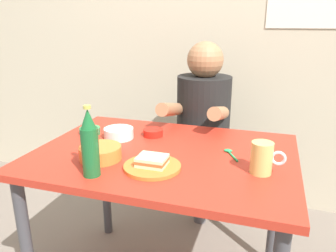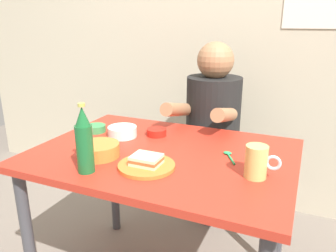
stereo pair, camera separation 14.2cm
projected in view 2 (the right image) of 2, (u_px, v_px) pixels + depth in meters
wall_back at (229, 17)px, 2.16m from camera, size 4.40×0.09×2.60m
dining_table at (163, 171)px, 1.44m from camera, size 1.10×0.80×0.74m
stool at (211, 175)px, 2.07m from camera, size 0.34×0.34×0.45m
person_seated at (213, 112)px, 1.93m from camera, size 0.33×0.56×0.72m
plate_orange at (147, 166)px, 1.26m from camera, size 0.22×0.22×0.01m
sandwich at (146, 160)px, 1.25m from camera, size 0.11×0.09×0.04m
beer_mug at (257, 162)px, 1.16m from camera, size 0.13×0.08×0.12m
beer_bottle at (84, 142)px, 1.19m from camera, size 0.06×0.06×0.26m
rice_bowl_white at (122, 131)px, 1.59m from camera, size 0.14×0.14×0.05m
soup_bowl_orange at (99, 149)px, 1.36m from camera, size 0.17×0.17×0.05m
dip_bowl_green at (96, 128)px, 1.66m from camera, size 0.10×0.10×0.03m
sambal_bowl_red at (156, 132)px, 1.61m from camera, size 0.10×0.10×0.03m
spoon at (229, 155)px, 1.36m from camera, size 0.07×0.11×0.01m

